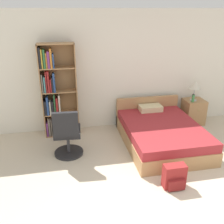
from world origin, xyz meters
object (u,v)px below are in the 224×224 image
at_px(bed, 160,132).
at_px(office_chair, 67,135).
at_px(water_bottle, 193,98).
at_px(nightstand, 193,112).
at_px(bookshelf, 55,91).
at_px(table_lamp, 195,85).
at_px(backpack_red, 174,177).

bearing_deg(bed, office_chair, -175.70).
height_order(bed, water_bottle, water_bottle).
xyz_separation_m(bed, water_bottle, (1.02, 0.66, 0.45)).
xyz_separation_m(nightstand, water_bottle, (-0.11, -0.11, 0.39)).
height_order(bookshelf, nightstand, bookshelf).
xyz_separation_m(bed, office_chair, (-1.88, -0.14, 0.21)).
distance_m(nightstand, water_bottle, 0.42).
bearing_deg(bed, bookshelf, 158.82).
relative_size(bookshelf, table_lamp, 4.17).
bearing_deg(bookshelf, backpack_red, -50.68).
height_order(office_chair, nightstand, office_chair).
relative_size(nightstand, table_lamp, 1.26).
bearing_deg(table_lamp, office_chair, -163.25).
relative_size(bookshelf, nightstand, 3.32).
xyz_separation_m(table_lamp, backpack_red, (-1.38, -2.11, -0.77)).
relative_size(bookshelf, water_bottle, 10.25).
relative_size(office_chair, water_bottle, 5.06).
distance_m(table_lamp, water_bottle, 0.29).
height_order(bed, table_lamp, table_lamp).
distance_m(office_chair, water_bottle, 3.02).
height_order(bed, nightstand, bed).
bearing_deg(backpack_red, bed, 77.56).
xyz_separation_m(bookshelf, backpack_red, (1.77, -2.17, -0.81)).
height_order(office_chair, backpack_red, office_chair).
bearing_deg(bed, table_lamp, 34.83).
relative_size(bed, backpack_red, 5.04).
xyz_separation_m(nightstand, backpack_red, (-1.43, -2.13, -0.11)).
xyz_separation_m(bed, nightstand, (1.13, 0.77, 0.06)).
bearing_deg(water_bottle, bookshelf, 177.42).
distance_m(table_lamp, backpack_red, 2.64).
height_order(nightstand, water_bottle, water_bottle).
height_order(bookshelf, backpack_red, bookshelf).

